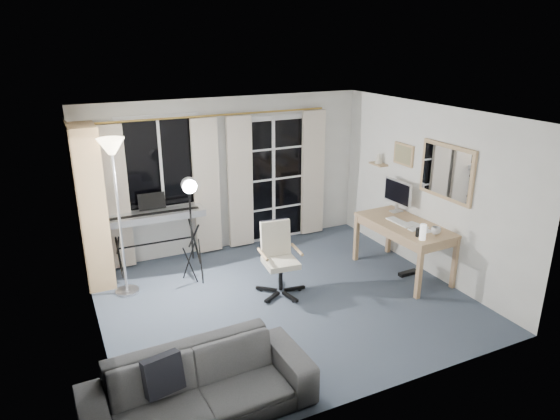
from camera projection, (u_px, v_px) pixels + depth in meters
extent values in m
cube|color=#394553|center=(284.00, 300.00, 6.50)|extent=(4.50, 4.00, 0.02)
cube|color=white|center=(160.00, 163.00, 7.27)|extent=(1.20, 0.06, 1.40)
cube|color=black|center=(161.00, 164.00, 7.24)|extent=(1.10, 0.02, 1.30)
cube|color=white|center=(161.00, 164.00, 7.23)|extent=(0.04, 0.03, 1.30)
cube|color=white|center=(272.00, 180.00, 8.16)|extent=(1.32, 0.06, 2.11)
cube|color=black|center=(256.00, 183.00, 8.01)|extent=(0.55, 0.02, 1.95)
cube|color=black|center=(290.00, 178.00, 8.25)|extent=(0.55, 0.02, 1.95)
cube|color=white|center=(273.00, 181.00, 8.12)|extent=(0.05, 0.04, 2.05)
cube|color=white|center=(273.00, 208.00, 8.28)|extent=(1.15, 0.03, 0.03)
cube|color=white|center=(273.00, 179.00, 8.11)|extent=(1.15, 0.03, 0.03)
cube|color=white|center=(273.00, 149.00, 7.95)|extent=(1.15, 0.03, 0.03)
cylinder|color=gold|center=(219.00, 115.00, 7.35)|extent=(3.50, 0.03, 0.03)
cube|color=beige|center=(115.00, 199.00, 7.03)|extent=(0.40, 0.07, 2.10)
cube|color=beige|center=(206.00, 187.00, 7.58)|extent=(0.40, 0.07, 2.10)
cube|color=beige|center=(240.00, 183.00, 7.81)|extent=(0.40, 0.07, 2.10)
cube|color=beige|center=(313.00, 173.00, 8.34)|extent=(0.40, 0.07, 2.10)
cube|color=tan|center=(94.00, 214.00, 6.36)|extent=(0.35, 0.04, 2.20)
cube|color=tan|center=(86.00, 193.00, 7.21)|extent=(0.35, 0.04, 2.20)
cube|color=tan|center=(77.00, 205.00, 6.72)|extent=(0.04, 0.99, 2.20)
cube|color=tan|center=(99.00, 274.00, 7.14)|extent=(0.36, 0.99, 0.03)
cube|color=tan|center=(96.00, 248.00, 7.01)|extent=(0.36, 0.99, 0.03)
cube|color=tan|center=(92.00, 220.00, 6.87)|extent=(0.36, 0.99, 0.03)
cube|color=tan|center=(88.00, 191.00, 6.73)|extent=(0.36, 0.99, 0.03)
cube|color=tan|center=(84.00, 161.00, 6.59)|extent=(0.36, 0.99, 0.03)
cube|color=tan|center=(79.00, 125.00, 6.44)|extent=(0.36, 0.99, 0.03)
cube|color=#B0B4A9|center=(99.00, 248.00, 6.61)|extent=(0.25, 0.07, 0.28)
cube|color=#B2754A|center=(99.00, 247.00, 6.72)|extent=(0.25, 0.05, 0.22)
cube|color=#2B2B2B|center=(98.00, 243.00, 6.79)|extent=(0.25, 0.04, 0.25)
cube|color=#B2754A|center=(97.00, 239.00, 6.85)|extent=(0.25, 0.04, 0.33)
cube|color=#B0B4A9|center=(96.00, 239.00, 6.93)|extent=(0.25, 0.06, 0.26)
cube|color=#A32E55|center=(96.00, 236.00, 7.02)|extent=(0.25, 0.04, 0.26)
cube|color=navy|center=(95.00, 234.00, 7.09)|extent=(0.25, 0.05, 0.27)
cube|color=#B2754A|center=(94.00, 232.00, 7.17)|extent=(0.25, 0.04, 0.25)
cube|color=#A32E55|center=(94.00, 230.00, 7.24)|extent=(0.25, 0.06, 0.26)
cube|color=#2B2B2B|center=(93.00, 227.00, 7.32)|extent=(0.25, 0.03, 0.29)
cube|color=navy|center=(95.00, 217.00, 6.47)|extent=(0.25, 0.04, 0.30)
cube|color=#2B2B2B|center=(95.00, 216.00, 6.54)|extent=(0.25, 0.07, 0.29)
cube|color=#2B2B2B|center=(94.00, 215.00, 6.64)|extent=(0.25, 0.04, 0.25)
cube|color=navy|center=(94.00, 213.00, 6.72)|extent=(0.25, 0.04, 0.24)
cube|color=navy|center=(93.00, 211.00, 6.78)|extent=(0.25, 0.04, 0.26)
cube|color=#2B2B2B|center=(92.00, 208.00, 6.85)|extent=(0.25, 0.04, 0.30)
cube|color=#2B2B2B|center=(92.00, 208.00, 6.92)|extent=(0.25, 0.05, 0.24)
cube|color=#D89151|center=(91.00, 206.00, 7.00)|extent=(0.25, 0.05, 0.26)
cube|color=#B2754A|center=(90.00, 203.00, 7.08)|extent=(0.25, 0.03, 0.27)
cube|color=#2B2B2B|center=(90.00, 202.00, 7.14)|extent=(0.25, 0.03, 0.26)
cube|color=#A32E55|center=(91.00, 186.00, 6.33)|extent=(0.25, 0.04, 0.31)
cube|color=#2B2B2B|center=(91.00, 187.00, 6.42)|extent=(0.25, 0.03, 0.24)
cube|color=#B0B4A9|center=(90.00, 182.00, 6.47)|extent=(0.25, 0.04, 0.33)
cube|color=#B0B4A9|center=(90.00, 182.00, 6.54)|extent=(0.25, 0.04, 0.30)
cube|color=#B2754A|center=(89.00, 182.00, 6.62)|extent=(0.25, 0.04, 0.24)
cube|color=navy|center=(89.00, 181.00, 6.69)|extent=(0.25, 0.05, 0.25)
cylinder|color=#B2B2B7|center=(127.00, 291.00, 6.69)|extent=(0.39, 0.39, 0.03)
cylinder|color=#B2B2B7|center=(120.00, 223.00, 6.37)|extent=(0.04, 0.04, 1.93)
cone|color=#FFE5B2|center=(111.00, 146.00, 6.04)|extent=(0.42, 0.42, 0.20)
cylinder|color=black|center=(118.00, 249.00, 7.10)|extent=(0.04, 0.69, 0.63)
cylinder|color=black|center=(118.00, 249.00, 7.10)|extent=(0.04, 0.69, 0.63)
cylinder|color=black|center=(193.00, 237.00, 7.53)|extent=(0.04, 0.69, 0.63)
cylinder|color=black|center=(193.00, 237.00, 7.53)|extent=(0.04, 0.69, 0.63)
cylinder|color=black|center=(157.00, 243.00, 7.31)|extent=(1.10, 0.05, 0.03)
cube|color=silver|center=(154.00, 216.00, 7.17)|extent=(1.44, 0.39, 0.10)
cube|color=white|center=(155.00, 215.00, 7.08)|extent=(1.33, 0.18, 0.02)
cube|color=black|center=(155.00, 213.00, 7.12)|extent=(1.28, 0.11, 0.01)
cube|color=black|center=(152.00, 201.00, 7.21)|extent=(0.39, 0.09, 0.24)
cylinder|color=black|center=(201.00, 262.00, 6.94)|extent=(0.05, 0.24, 0.62)
cylinder|color=black|center=(189.00, 261.00, 6.97)|extent=(0.20, 0.16, 0.62)
cylinder|color=black|center=(191.00, 266.00, 6.81)|extent=(0.22, 0.11, 0.62)
cylinder|color=black|center=(191.00, 222.00, 6.71)|extent=(0.03, 0.03, 1.07)
cylinder|color=silver|center=(189.00, 185.00, 6.49)|extent=(0.22, 0.14, 0.20)
cylinder|color=white|center=(190.00, 187.00, 6.43)|extent=(0.18, 0.04, 0.18)
cube|color=black|center=(295.00, 289.00, 6.70)|extent=(0.29, 0.07, 0.04)
cylinder|color=black|center=(300.00, 289.00, 6.73)|extent=(0.05, 0.05, 0.05)
cube|color=black|center=(280.00, 284.00, 6.83)|extent=(0.16, 0.28, 0.04)
cylinder|color=black|center=(280.00, 283.00, 6.90)|extent=(0.05, 0.05, 0.05)
cube|color=black|center=(266.00, 289.00, 6.69)|extent=(0.25, 0.23, 0.04)
cylinder|color=black|center=(261.00, 289.00, 6.72)|extent=(0.05, 0.05, 0.05)
cube|color=black|center=(272.00, 297.00, 6.48)|extent=(0.27, 0.19, 0.04)
cylinder|color=black|center=(269.00, 301.00, 6.43)|extent=(0.05, 0.05, 0.05)
cube|color=black|center=(290.00, 297.00, 6.49)|extent=(0.11, 0.29, 0.04)
cylinder|color=black|center=(294.00, 300.00, 6.44)|extent=(0.05, 0.05, 0.05)
cylinder|color=black|center=(281.00, 277.00, 6.57)|extent=(0.06, 0.06, 0.36)
cube|color=beige|center=(281.00, 263.00, 6.50)|extent=(0.46, 0.46, 0.07)
cube|color=beige|center=(276.00, 238.00, 6.59)|extent=(0.41, 0.15, 0.48)
cube|color=black|center=(275.00, 236.00, 6.62)|extent=(0.39, 0.13, 0.44)
cylinder|color=tan|center=(263.00, 255.00, 6.40)|extent=(0.08, 0.37, 0.04)
cylinder|color=tan|center=(297.00, 249.00, 6.55)|extent=(0.08, 0.37, 0.04)
cube|color=tan|center=(405.00, 225.00, 7.00)|extent=(0.78, 1.46, 0.04)
cube|color=tan|center=(404.00, 229.00, 7.03)|extent=(0.74, 1.42, 0.10)
cube|color=tan|center=(419.00, 273.00, 6.43)|extent=(0.06, 0.06, 0.73)
cube|color=tan|center=(455.00, 263.00, 6.71)|extent=(0.06, 0.06, 0.73)
cube|color=tan|center=(356.00, 238.00, 7.55)|extent=(0.06, 0.06, 0.73)
cube|color=tan|center=(389.00, 230.00, 7.83)|extent=(0.06, 0.06, 0.73)
cube|color=silver|center=(396.00, 211.00, 7.46)|extent=(0.19, 0.13, 0.02)
cube|color=silver|center=(397.00, 203.00, 7.41)|extent=(0.04, 0.03, 0.23)
cube|color=silver|center=(398.00, 192.00, 7.36)|extent=(0.06, 0.55, 0.35)
cube|color=black|center=(397.00, 192.00, 7.35)|extent=(0.03, 0.51, 0.31)
cube|color=white|center=(399.00, 222.00, 7.01)|extent=(0.16, 0.44, 0.02)
cube|color=white|center=(412.00, 230.00, 6.73)|extent=(0.07, 0.10, 0.02)
cube|color=white|center=(415.00, 226.00, 6.89)|extent=(0.28, 0.34, 0.01)
cube|color=white|center=(424.00, 231.00, 6.71)|extent=(0.22, 0.16, 0.00)
cube|color=black|center=(418.00, 232.00, 6.51)|extent=(0.05, 0.04, 0.12)
cylinder|color=white|center=(423.00, 232.00, 6.40)|extent=(0.09, 0.09, 0.20)
cube|color=black|center=(408.00, 273.00, 7.18)|extent=(0.31, 0.10, 0.05)
imported|color=silver|center=(436.00, 230.00, 6.59)|extent=(0.13, 0.10, 0.13)
cube|color=tan|center=(447.00, 172.00, 6.60)|extent=(0.04, 0.94, 0.74)
cube|color=white|center=(446.00, 172.00, 6.59)|extent=(0.01, 0.84, 0.64)
cube|color=tan|center=(404.00, 155.00, 7.35)|extent=(0.03, 0.42, 0.32)
cube|color=#458A63|center=(403.00, 155.00, 7.35)|extent=(0.00, 0.36, 0.26)
cube|color=tan|center=(378.00, 164.00, 7.83)|extent=(0.16, 0.30, 0.02)
cone|color=beige|center=(379.00, 159.00, 7.80)|extent=(0.12, 0.12, 0.15)
imported|color=#313234|center=(199.00, 378.00, 4.40)|extent=(2.04, 0.65, 0.79)
cube|color=black|center=(163.00, 375.00, 4.33)|extent=(0.37, 0.25, 0.36)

